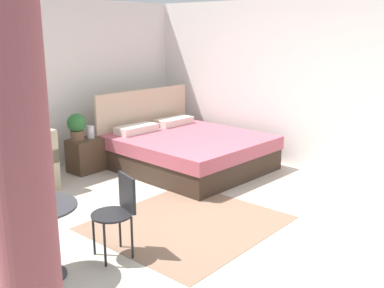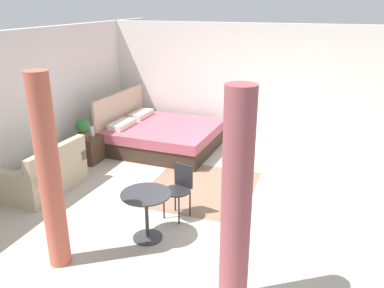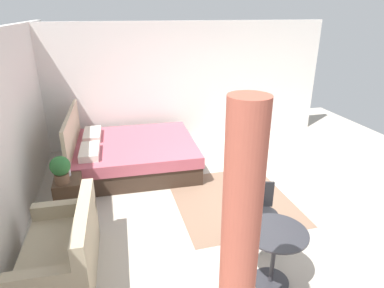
{
  "view_description": "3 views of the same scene",
  "coord_description": "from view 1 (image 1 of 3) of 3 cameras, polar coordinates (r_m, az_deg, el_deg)",
  "views": [
    {
      "loc": [
        -3.66,
        -3.14,
        2.19
      ],
      "look_at": [
        0.21,
        0.2,
        0.88
      ],
      "focal_mm": 41.82,
      "sensor_mm": 36.0,
      "label": 1
    },
    {
      "loc": [
        -6.06,
        -1.87,
        3.12
      ],
      "look_at": [
        -0.2,
        0.16,
        0.87
      ],
      "focal_mm": 37.02,
      "sensor_mm": 36.0,
      "label": 2
    },
    {
      "loc": [
        -4.32,
        1.88,
        2.87
      ],
      "look_at": [
        -0.18,
        0.77,
        1.12
      ],
      "focal_mm": 30.68,
      "sensor_mm": 36.0,
      "label": 3
    }
  ],
  "objects": [
    {
      "name": "area_rug",
      "position": [
        5.29,
        -0.6,
        -10.0
      ],
      "size": [
        2.0,
        1.82,
        0.01
      ],
      "primitive_type": "cube",
      "color": "#7F604C",
      "rests_on": "ground"
    },
    {
      "name": "potted_plant",
      "position": [
        7.12,
        -14.5,
        2.3
      ],
      "size": [
        0.29,
        0.29,
        0.42
      ],
      "color": "brown",
      "rests_on": "nightstand"
    },
    {
      "name": "curtain_left",
      "position": [
        2.45,
        -20.32,
        -10.09
      ],
      "size": [
        0.31,
        0.31,
        2.42
      ],
      "color": "#994C51",
      "rests_on": "ground"
    },
    {
      "name": "balcony_table",
      "position": [
        4.25,
        -18.87,
        -10.06
      ],
      "size": [
        0.69,
        0.69,
        0.69
      ],
      "color": "#2D2D33",
      "rests_on": "ground"
    },
    {
      "name": "wall_back",
      "position": [
        7.38,
        -19.23,
        6.96
      ],
      "size": [
        8.76,
        0.12,
        2.67
      ],
      "primitive_type": "cube",
      "color": "silver",
      "rests_on": "ground"
    },
    {
      "name": "vase",
      "position": [
        7.24,
        -12.81,
        1.5
      ],
      "size": [
        0.12,
        0.12,
        0.19
      ],
      "color": "silver",
      "rests_on": "nightstand"
    },
    {
      "name": "cafe_chair_near_window",
      "position": [
        4.47,
        -9.32,
        -7.98
      ],
      "size": [
        0.5,
        0.5,
        0.82
      ],
      "color": "black",
      "rests_on": "ground"
    },
    {
      "name": "ground_plane",
      "position": [
        5.3,
        0.18,
        -10.12
      ],
      "size": [
        8.76,
        9.42,
        0.02
      ],
      "primitive_type": "cube",
      "color": "#B2A899"
    },
    {
      "name": "wall_right",
      "position": [
        7.3,
        15.19,
        7.19
      ],
      "size": [
        0.12,
        6.42,
        2.67
      ],
      "primitive_type": "cube",
      "color": "silver",
      "rests_on": "ground"
    },
    {
      "name": "bed",
      "position": [
        7.25,
        -0.68,
        -0.72
      ],
      "size": [
        2.11,
        2.34,
        1.18
      ],
      "color": "#38281E",
      "rests_on": "ground"
    },
    {
      "name": "nightstand",
      "position": [
        7.26,
        -13.39,
        -1.41
      ],
      "size": [
        0.5,
        0.4,
        0.52
      ],
      "color": "#473323",
      "rests_on": "ground"
    },
    {
      "name": "couch",
      "position": [
        6.53,
        -23.16,
        -3.72
      ],
      "size": [
        1.41,
        0.85,
        0.86
      ],
      "color": "tan",
      "rests_on": "ground"
    }
  ]
}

